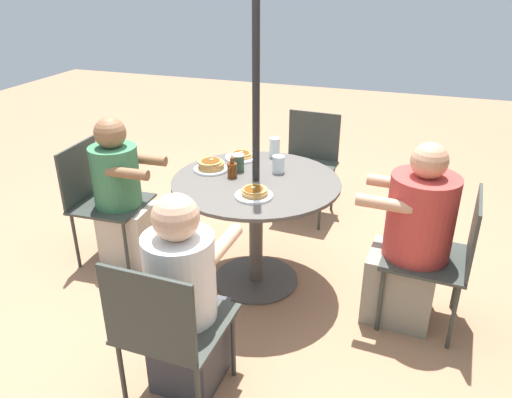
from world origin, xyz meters
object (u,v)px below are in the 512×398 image
coffee_cup (238,163)px  patio_table (256,205)px  pancake_plate_a (241,156)px  pancake_plate_b (254,193)px  patio_chair_east (100,195)px  diner_west (411,244)px  patio_chair_west (443,252)px  diner_south (185,303)px  patio_chair_north (308,158)px  patio_chair_south (167,325)px  drinking_glass_a (275,147)px  drinking_glass_b (279,164)px  syrup_bottle (232,169)px  diner_east (122,198)px  pancake_plate_c (211,166)px

coffee_cup → patio_table: bearing=55.0°
pancake_plate_a → pancake_plate_b: 0.64m
patio_chair_east → diner_west: size_ratio=0.76×
patio_table → patio_chair_west: 1.16m
diner_south → patio_chair_north: bearing=88.9°
patio_chair_west → coffee_cup: bearing=85.6°
patio_chair_east → patio_chair_west: bearing=86.7°
patio_table → patio_chair_north: patio_chair_north is taller
patio_chair_north → coffee_cup: size_ratio=7.68×
patio_chair_south → drinking_glass_a: bearing=90.9°
pancake_plate_b → coffee_cup: (-0.35, -0.23, 0.03)m
patio_chair_west → drinking_glass_b: drinking_glass_b is taller
pancake_plate_a → syrup_bottle: syrup_bottle is taller
diner_west → drinking_glass_a: 1.15m
diner_south → syrup_bottle: (-0.98, -0.13, 0.30)m
diner_west → drinking_glass_a: bearing=66.8°
patio_chair_north → drinking_glass_a: 0.79m
diner_east → pancake_plate_a: 0.89m
drinking_glass_a → drinking_glass_b: 0.29m
drinking_glass_a → drinking_glass_b: drinking_glass_a is taller
patio_chair_east → diner_east: 0.18m
patio_chair_north → patio_chair_south: same height
diner_south → pancake_plate_c: 1.12m
diner_west → pancake_plate_a: size_ratio=5.07×
patio_chair_west → diner_west: 0.18m
patio_table → drinking_glass_b: 0.30m
patio_chair_east → diner_south: 1.46m
drinking_glass_b → pancake_plate_b: bearing=-3.6°
pancake_plate_c → syrup_bottle: size_ratio=1.71×
pancake_plate_a → pancake_plate_c: (0.27, -0.11, 0.01)m
patio_table → drinking_glass_b: drinking_glass_b is taller
pancake_plate_a → drinking_glass_b: bearing=63.6°
patio_chair_east → syrup_bottle: 1.04m
patio_chair_west → pancake_plate_a: 1.46m
syrup_bottle → patio_chair_north: bearing=168.5°
patio_chair_north → patio_chair_west: (1.24, 1.08, 0.00)m
patio_chair_north → diner_east: 1.59m
patio_chair_south → patio_table: bearing=90.0°
patio_chair_south → pancake_plate_b: (-0.92, 0.11, 0.27)m
pancake_plate_a → syrup_bottle: 0.33m
patio_chair_north → pancake_plate_c: (1.09, -0.41, 0.28)m
patio_chair_east → syrup_bottle: bearing=90.5°
diner_south → diner_west: diner_west is taller
pancake_plate_c → syrup_bottle: 0.18m
patio_chair_west → drinking_glass_b: 1.13m
diner_west → coffee_cup: diner_west is taller
pancake_plate_a → pancake_plate_c: pancake_plate_c is taller
pancake_plate_c → drinking_glass_b: 0.44m
diner_east → pancake_plate_c: 0.71m
patio_chair_south → drinking_glass_a: drinking_glass_a is taller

